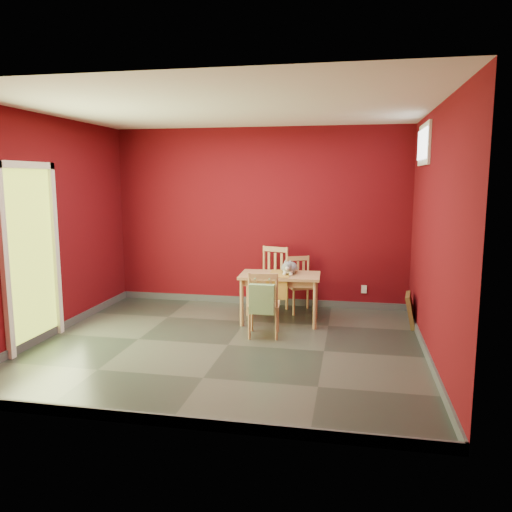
% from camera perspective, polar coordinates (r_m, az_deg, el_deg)
% --- Properties ---
extents(ground, '(4.50, 4.50, 0.00)m').
position_cam_1_polar(ground, '(5.97, -3.22, -10.11)').
color(ground, '#2D342D').
rests_on(ground, ground).
extents(room_shell, '(4.50, 4.50, 4.50)m').
position_cam_1_polar(room_shell, '(5.96, -3.23, -9.66)').
color(room_shell, '#53080E').
rests_on(room_shell, ground).
extents(doorway, '(0.06, 1.01, 2.13)m').
position_cam_1_polar(doorway, '(6.29, -24.37, 0.61)').
color(doorway, '#B7D838').
rests_on(doorway, ground).
extents(window, '(0.05, 0.90, 0.50)m').
position_cam_1_polar(window, '(6.54, 18.63, 11.99)').
color(window, white).
rests_on(window, room_shell).
extents(outlet_plate, '(0.08, 0.02, 0.12)m').
position_cam_1_polar(outlet_plate, '(7.64, 12.24, -3.73)').
color(outlet_plate, silver).
rests_on(outlet_plate, room_shell).
extents(dining_table, '(1.09, 0.67, 0.67)m').
position_cam_1_polar(dining_table, '(6.73, 2.76, -2.77)').
color(dining_table, '#AF8052').
rests_on(dining_table, ground).
extents(table_runner, '(0.30, 0.59, 0.29)m').
position_cam_1_polar(table_runner, '(6.63, 2.64, -2.61)').
color(table_runner, '#A9792B').
rests_on(table_runner, dining_table).
extents(chair_far_left, '(0.54, 0.54, 0.94)m').
position_cam_1_polar(chair_far_left, '(7.37, 1.75, -2.57)').
color(chair_far_left, '#AF8052').
rests_on(chair_far_left, ground).
extents(chair_far_right, '(0.50, 0.50, 0.81)m').
position_cam_1_polar(chair_far_right, '(7.35, 5.08, -3.18)').
color(chair_far_right, '#AF8052').
rests_on(chair_far_right, ground).
extents(chair_near, '(0.42, 0.42, 0.82)m').
position_cam_1_polar(chair_near, '(6.15, 0.88, -5.44)').
color(chair_near, '#AF8052').
rests_on(chair_near, ground).
extents(tote_bag, '(0.30, 0.18, 0.43)m').
position_cam_1_polar(tote_bag, '(5.93, 0.67, -4.94)').
color(tote_bag, '#749C63').
rests_on(tote_bag, chair_near).
extents(cat, '(0.28, 0.47, 0.22)m').
position_cam_1_polar(cat, '(6.77, 3.84, -1.05)').
color(cat, slate).
rests_on(cat, table_runner).
extents(picture_frame, '(0.20, 0.45, 0.44)m').
position_cam_1_polar(picture_frame, '(6.94, 17.24, -5.92)').
color(picture_frame, brown).
rests_on(picture_frame, ground).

